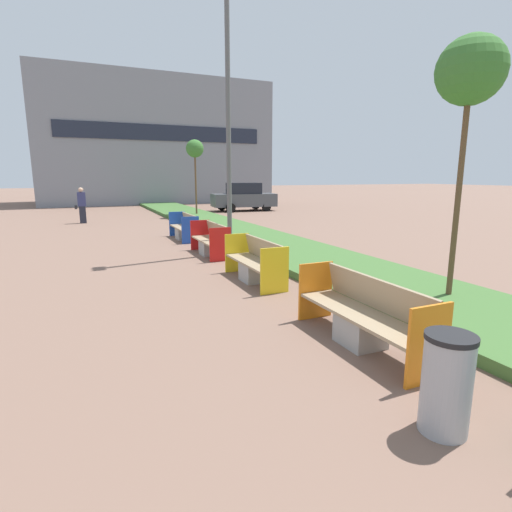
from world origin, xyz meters
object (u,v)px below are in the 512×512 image
bench_red_frame (211,243)px  parked_car_distant (244,197)px  sapling_tree_far (195,150)px  pedestrian_walking (82,205)px  bench_orange_frame (363,319)px  bench_blue_frame (184,229)px  litter_bin (446,384)px  street_lamp_post (228,86)px  bench_yellow_frame (255,265)px  sapling_tree_near (470,74)px

bench_red_frame → parked_car_distant: (6.60, 13.69, 0.55)m
sapling_tree_far → pedestrian_walking: bearing=-172.4°
bench_orange_frame → bench_red_frame: 7.07m
bench_orange_frame → bench_blue_frame: bearing=90.0°
litter_bin → street_lamp_post: 10.02m
bench_yellow_frame → sapling_tree_near: (2.64, -2.90, 3.62)m
sapling_tree_near → pedestrian_walking: sapling_tree_near is taller
bench_yellow_frame → sapling_tree_near: size_ratio=0.46×
bench_orange_frame → bench_red_frame: bearing=90.0°
street_lamp_post → sapling_tree_near: (2.03, -6.24, -0.82)m
litter_bin → street_lamp_post: size_ratio=0.11×
sapling_tree_near → parked_car_distant: sapling_tree_near is taller
sapling_tree_near → sapling_tree_far: bearing=90.0°
sapling_tree_near → bench_yellow_frame: bearing=132.3°
bench_yellow_frame → street_lamp_post: bearing=79.6°
litter_bin → pedestrian_walking: size_ratio=0.54×
parked_car_distant → litter_bin: bearing=-101.3°
bench_red_frame → sapling_tree_far: size_ratio=0.48×
pedestrian_walking → parked_car_distant: parked_car_distant is taller
bench_yellow_frame → litter_bin: size_ratio=2.23×
bench_yellow_frame → parked_car_distant: 18.26m
bench_blue_frame → parked_car_distant: parked_car_distant is taller
pedestrian_walking → street_lamp_post: bearing=-68.7°
bench_red_frame → pedestrian_walking: size_ratio=1.17×
bench_red_frame → parked_car_distant: parked_car_distant is taller
bench_yellow_frame → bench_red_frame: 3.32m
bench_orange_frame → bench_red_frame: size_ratio=1.17×
street_lamp_post → sapling_tree_near: bearing=-72.0°
bench_yellow_frame → street_lamp_post: 5.59m
bench_blue_frame → bench_yellow_frame: bearing=-90.0°
bench_yellow_frame → litter_bin: (-0.57, -5.62, 0.11)m
bench_orange_frame → bench_yellow_frame: bearing=90.1°
bench_yellow_frame → parked_car_distant: size_ratio=0.49×
bench_blue_frame → pedestrian_walking: bearing=115.7°
litter_bin → street_lamp_post: street_lamp_post is taller
sapling_tree_far → pedestrian_walking: size_ratio=2.45×
bench_orange_frame → street_lamp_post: size_ratio=0.27×
litter_bin → parked_car_distant: size_ratio=0.22×
bench_yellow_frame → sapling_tree_far: sapling_tree_far is taller
sapling_tree_near → street_lamp_post: bearing=108.0°
bench_orange_frame → sapling_tree_near: size_ratio=0.52×
litter_bin → pedestrian_walking: bearing=98.4°
sapling_tree_near → pedestrian_walking: bearing=110.0°
bench_orange_frame → litter_bin: 1.97m
bench_yellow_frame → bench_blue_frame: (-0.00, 6.58, -0.00)m
bench_blue_frame → pedestrian_walking: size_ratio=1.20×
bench_blue_frame → sapling_tree_near: size_ratio=0.46×
street_lamp_post → sapling_tree_far: 11.37m
bench_red_frame → pedestrian_walking: (-3.40, 10.34, 0.53)m
bench_yellow_frame → bench_red_frame: size_ratio=1.03×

